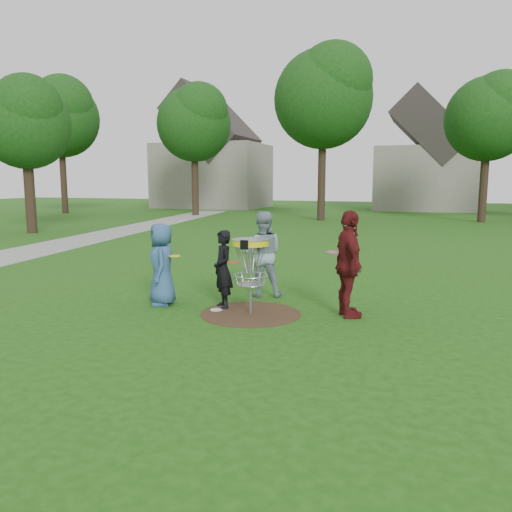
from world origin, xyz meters
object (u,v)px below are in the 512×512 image
(disc_golf_basket, at_px, (251,257))
(player_maroon, at_px, (349,264))
(player_grey, at_px, (262,254))
(player_blue, at_px, (162,264))
(player_black, at_px, (223,269))

(disc_golf_basket, bearing_deg, player_maroon, 12.16)
(disc_golf_basket, bearing_deg, player_grey, 99.49)
(player_blue, distance_m, disc_golf_basket, 1.84)
(player_black, distance_m, player_grey, 1.23)
(player_grey, distance_m, player_maroon, 2.17)
(player_maroon, height_order, disc_golf_basket, player_maroon)
(player_black, height_order, player_grey, player_grey)
(player_grey, relative_size, disc_golf_basket, 1.26)
(player_blue, xyz_separation_m, player_grey, (1.58, 1.31, 0.09))
(player_blue, height_order, player_black, player_blue)
(player_black, relative_size, disc_golf_basket, 1.05)
(player_blue, height_order, player_maroon, player_maroon)
(player_blue, bearing_deg, player_black, 68.97)
(player_maroon, bearing_deg, disc_golf_basket, 76.25)
(disc_golf_basket, bearing_deg, player_black, 158.11)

